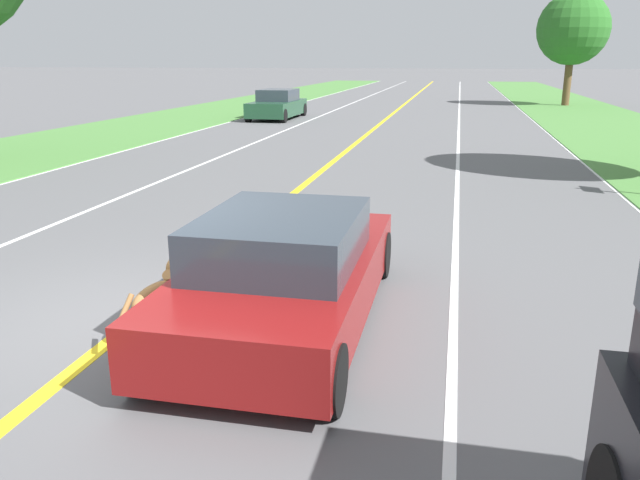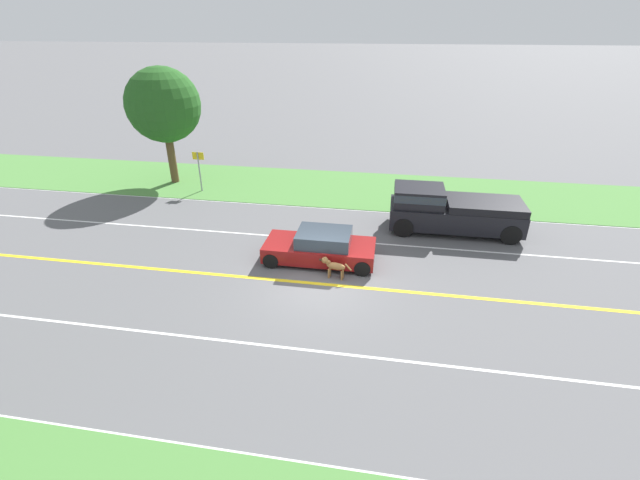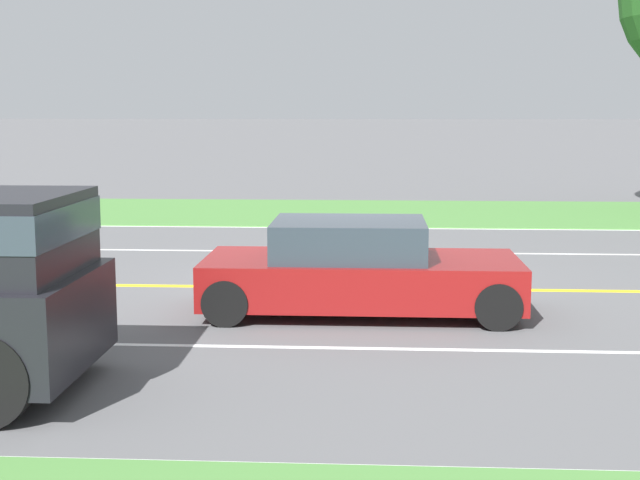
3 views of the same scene
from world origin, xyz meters
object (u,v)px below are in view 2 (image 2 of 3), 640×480
Objects in this scene: dog at (333,266)px; roadside_tree_right_near at (163,105)px; street_sign at (199,166)px; ego_car at (321,247)px; pickup_truck at (449,210)px.

roadside_tree_right_near is (8.99, 10.62, 3.86)m from dog.
dog is at bearing -132.72° from street_sign.
street_sign is at bearing 49.58° from ego_car.
ego_car is 13.22m from roadside_tree_right_near.
roadside_tree_right_near is 2.86× the size of street_sign.
roadside_tree_right_near is at bearing 58.66° from dog.
ego_car is 0.67× the size of roadside_tree_right_near.
dog is (-1.16, -0.65, -0.09)m from ego_car.
dog is 0.19× the size of roadside_tree_right_near.
ego_car is 3.45× the size of dog.
pickup_truck is at bearing -34.18° from dog.
ego_car reaches higher than dog.
roadside_tree_right_near reaches higher than dog.
roadside_tree_right_near is at bearing 51.88° from ego_car.
roadside_tree_right_near reaches higher than pickup_truck.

